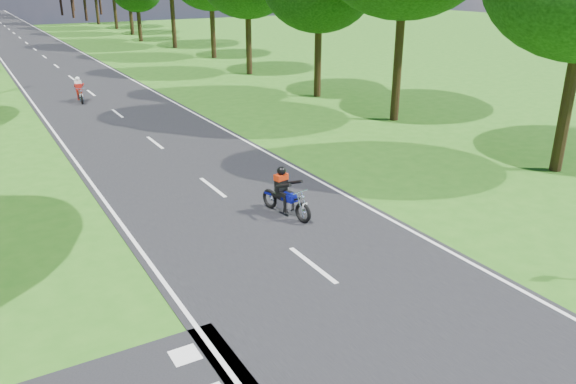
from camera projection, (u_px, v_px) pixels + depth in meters
ground at (364, 306)px, 11.62m from camera, size 160.00×160.00×0.00m
main_road at (35, 49)px, 51.96m from camera, size 7.00×140.00×0.02m
road_markings at (36, 51)px, 50.38m from camera, size 7.40×140.00×0.01m
rider_near_blue at (286, 192)px, 15.74m from camera, size 0.90×1.77×1.41m
rider_far_red at (79, 90)px, 30.07m from camera, size 0.64×1.63×1.33m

